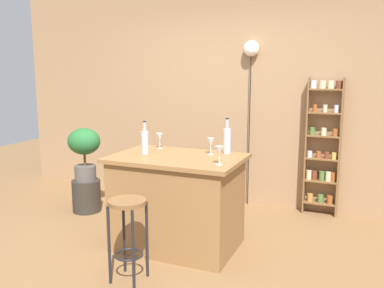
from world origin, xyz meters
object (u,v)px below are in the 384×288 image
spice_shelf (323,147)px  bottle_spirits_clear (227,140)px  pendant_globe_light (251,52)px  wine_glass_left (219,152)px  bar_stool (128,222)px  plant_stool (86,196)px  potted_plant (84,148)px  wine_glass_center (160,138)px  wine_glass_right (211,143)px  bottle_sauce_amber (145,141)px

spice_shelf → bottle_spirits_clear: spice_shelf is taller
pendant_globe_light → wine_glass_left: bearing=-83.4°
spice_shelf → bar_stool: bearing=-119.2°
plant_stool → pendant_globe_light: pendant_globe_light is taller
wine_glass_left → pendant_globe_light: size_ratio=0.08×
spice_shelf → pendant_globe_light: bearing=178.4°
potted_plant → wine_glass_left: (1.96, -0.68, 0.23)m
wine_glass_center → wine_glass_right: same height
potted_plant → wine_glass_center: size_ratio=3.93×
wine_glass_right → pendant_globe_light: pendant_globe_light is taller
bar_stool → bottle_spirits_clear: (0.48, 1.09, 0.54)m
potted_plant → wine_glass_left: wine_glass_left is taller
plant_stool → wine_glass_left: 2.24m
plant_stool → potted_plant: (-0.00, 0.00, 0.60)m
spice_shelf → pendant_globe_light: 1.43m
bottle_sauce_amber → pendant_globe_light: bearing=68.0°
wine_glass_right → bottle_sauce_amber: bearing=-160.8°
pendant_globe_light → spice_shelf: bearing=-1.6°
potted_plant → bottle_sauce_amber: bottle_sauce_amber is taller
bottle_sauce_amber → wine_glass_right: bottle_sauce_amber is taller
wine_glass_right → plant_stool: bearing=170.0°
plant_stool → spice_shelf: bearing=20.9°
spice_shelf → wine_glass_center: spice_shelf is taller
wine_glass_right → potted_plant: bearing=170.0°
wine_glass_right → wine_glass_center: bearing=171.9°
bottle_spirits_clear → pendant_globe_light: 1.52m
bar_stool → plant_stool: bar_stool is taller
bar_stool → bottle_spirits_clear: size_ratio=1.97×
wine_glass_left → wine_glass_right: 0.44m
wine_glass_left → bottle_sauce_amber: bearing=168.7°
wine_glass_right → pendant_globe_light: bearing=89.2°
wine_glass_right → spice_shelf: bearing=55.1°
spice_shelf → pendant_globe_light: pendant_globe_light is taller
bar_stool → pendant_globe_light: size_ratio=0.33×
bar_stool → wine_glass_right: size_ratio=4.22×
bar_stool → spice_shelf: 2.64m
bar_stool → pendant_globe_light: pendant_globe_light is taller
wine_glass_center → wine_glass_right: size_ratio=1.00×
bottle_sauce_amber → wine_glass_left: (0.83, -0.17, -0.01)m
wine_glass_center → potted_plant: bearing=169.1°
bottle_spirits_clear → wine_glass_center: size_ratio=2.15×
wine_glass_right → bottle_spirits_clear: bearing=44.4°
bottle_spirits_clear → wine_glass_left: 0.51m
pendant_globe_light → potted_plant: bearing=-149.4°
wine_glass_center → bottle_sauce_amber: bearing=-91.8°
wine_glass_left → pendant_globe_light: (-0.20, 1.72, 0.91)m
wine_glass_left → wine_glass_center: (-0.82, 0.46, 0.00)m
bottle_sauce_amber → bottle_spirits_clear: size_ratio=0.92×
plant_stool → bottle_sauce_amber: bearing=-24.6°
bottle_sauce_amber → bottle_spirits_clear: bearing=24.5°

